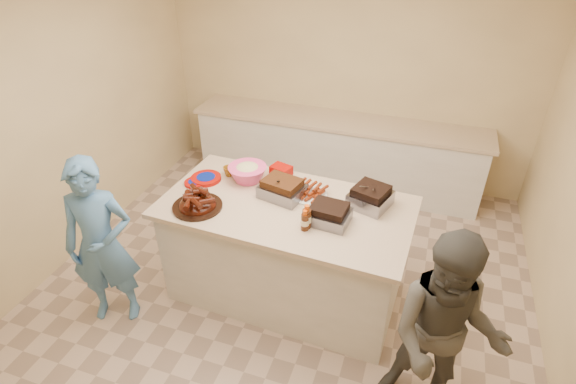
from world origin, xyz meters
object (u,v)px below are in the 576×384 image
(island, at_px, (286,291))
(bbq_bottle_b, at_px, (305,229))
(plastic_cup, at_px, (229,175))
(guest_blue, at_px, (121,311))
(bbq_bottle_a, at_px, (306,227))
(coleslaw_bowl, at_px, (248,180))
(rib_platter, at_px, (198,207))
(mustard_bottle, at_px, (271,191))
(roasting_pan, at_px, (369,205))

(island, xyz_separation_m, bbq_bottle_b, (0.24, -0.27, 0.99))
(plastic_cup, xyz_separation_m, guest_blue, (-0.68, -1.01, -0.99))
(bbq_bottle_a, height_order, plastic_cup, bbq_bottle_a)
(island, xyz_separation_m, coleslaw_bowl, (-0.46, 0.27, 0.99))
(island, distance_m, bbq_bottle_a, 1.04)
(rib_platter, relative_size, guest_blue, 0.27)
(island, xyz_separation_m, rib_platter, (-0.68, -0.26, 0.99))
(mustard_bottle, height_order, plastic_cup, mustard_bottle)
(plastic_cup, height_order, guest_blue, plastic_cup)
(roasting_pan, xyz_separation_m, bbq_bottle_b, (-0.42, -0.49, 0.00))
(mustard_bottle, bearing_deg, bbq_bottle_b, -44.32)
(roasting_pan, relative_size, bbq_bottle_a, 1.47)
(rib_platter, xyz_separation_m, bbq_bottle_a, (0.93, 0.03, 0.00))
(island, distance_m, roasting_pan, 1.21)
(island, relative_size, coleslaw_bowl, 6.01)
(rib_platter, height_order, coleslaw_bowl, coleslaw_bowl)
(bbq_bottle_a, xyz_separation_m, plastic_cup, (-0.90, 0.53, 0.00))
(plastic_cup, bearing_deg, rib_platter, -92.66)
(rib_platter, relative_size, bbq_bottle_b, 2.32)
(bbq_bottle_a, distance_m, bbq_bottle_b, 0.03)
(roasting_pan, bearing_deg, island, -144.00)
(coleslaw_bowl, bearing_deg, bbq_bottle_b, -37.46)
(bbq_bottle_b, height_order, plastic_cup, bbq_bottle_b)
(coleslaw_bowl, bearing_deg, roasting_pan, -2.56)
(roasting_pan, relative_size, guest_blue, 0.19)
(guest_blue, bearing_deg, island, 6.60)
(bbq_bottle_a, bearing_deg, plastic_cup, 149.78)
(rib_platter, distance_m, guest_blue, 1.27)
(rib_platter, relative_size, coleslaw_bowl, 1.19)
(roasting_pan, height_order, plastic_cup, roasting_pan)
(mustard_bottle, bearing_deg, coleslaw_bowl, 157.93)
(island, relative_size, bbq_bottle_b, 11.69)
(rib_platter, xyz_separation_m, guest_blue, (-0.66, -0.46, -0.99))
(bbq_bottle_b, bearing_deg, mustard_bottle, 135.68)
(mustard_bottle, height_order, guest_blue, mustard_bottle)
(rib_platter, bearing_deg, roasting_pan, 19.86)
(rib_platter, height_order, guest_blue, rib_platter)
(mustard_bottle, relative_size, plastic_cup, 1.28)
(island, distance_m, guest_blue, 1.52)
(roasting_pan, bearing_deg, bbq_bottle_b, -113.01)
(bbq_bottle_a, distance_m, guest_blue, 1.93)
(bbq_bottle_a, bearing_deg, coleslaw_bowl, 144.31)
(bbq_bottle_a, relative_size, mustard_bottle, 1.65)
(coleslaw_bowl, height_order, bbq_bottle_b, coleslaw_bowl)
(roasting_pan, relative_size, coleslaw_bowl, 0.87)
(bbq_bottle_a, distance_m, mustard_bottle, 0.60)
(rib_platter, distance_m, coleslaw_bowl, 0.58)
(mustard_bottle, xyz_separation_m, guest_blue, (-1.14, -0.88, -0.99))
(coleslaw_bowl, distance_m, bbq_bottle_a, 0.87)
(mustard_bottle, bearing_deg, guest_blue, -142.13)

